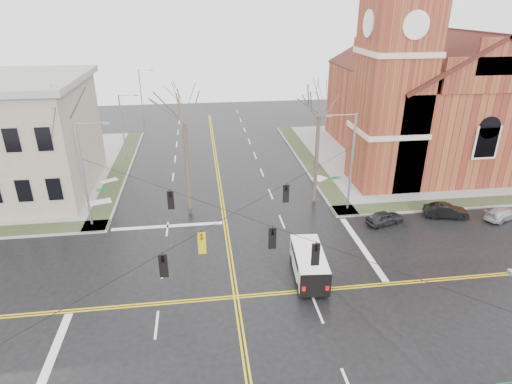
{
  "coord_description": "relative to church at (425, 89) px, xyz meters",
  "views": [
    {
      "loc": [
        -1.78,
        -22.89,
        17.8
      ],
      "look_at": [
        2.14,
        6.0,
        4.81
      ],
      "focal_mm": 30.0,
      "sensor_mm": 36.0,
      "label": 1
    }
  ],
  "objects": [
    {
      "name": "parked_car_a",
      "position": [
        -10.96,
        -16.36,
        -7.85
      ],
      "size": [
        3.69,
        2.32,
        1.17
      ],
      "primitive_type": "imported",
      "rotation": [
        0.0,
        0.0,
        1.86
      ],
      "color": "black",
      "rests_on": "ground"
    },
    {
      "name": "road_markings",
      "position": [
        -24.76,
        -24.78,
        -8.43
      ],
      "size": [
        100.0,
        100.0,
        0.01
      ],
      "color": "gold",
      "rests_on": "ground"
    },
    {
      "name": "church",
      "position": [
        0.0,
        0.0,
        0.0
      ],
      "size": [
        24.28,
        27.48,
        27.5
      ],
      "color": "maroon",
      "rests_on": "ground"
    },
    {
      "name": "parked_car_b",
      "position": [
        -4.97,
        -15.9,
        -7.81
      ],
      "size": [
        3.97,
        2.15,
        1.24
      ],
      "primitive_type": "imported",
      "rotation": [
        0.0,
        0.0,
        1.34
      ],
      "color": "black",
      "rests_on": "ground"
    },
    {
      "name": "traffic_signals",
      "position": [
        -24.76,
        -25.45,
        -2.98
      ],
      "size": [
        8.21,
        8.26,
        1.3
      ],
      "color": "black",
      "rests_on": "ground"
    },
    {
      "name": "sidewalks",
      "position": [
        -24.76,
        -24.78,
        -8.36
      ],
      "size": [
        80.0,
        80.0,
        0.17
      ],
      "color": "gray",
      "rests_on": "ground"
    },
    {
      "name": "ground",
      "position": [
        -24.76,
        -24.78,
        -8.43
      ],
      "size": [
        120.0,
        120.0,
        0.0
      ],
      "primitive_type": "plane",
      "color": "black",
      "rests_on": "ground"
    },
    {
      "name": "parked_car_c",
      "position": [
        -0.16,
        -16.9,
        -7.9
      ],
      "size": [
        4.0,
        2.75,
        1.07
      ],
      "primitive_type": "imported",
      "rotation": [
        0.0,
        0.0,
        1.94
      ],
      "color": "#BBBBBE",
      "rests_on": "ground"
    },
    {
      "name": "signal_pole_nw",
      "position": [
        -36.09,
        -13.28,
        -3.48
      ],
      "size": [
        2.75,
        0.22,
        9.0
      ],
      "color": "gray",
      "rests_on": "ground"
    },
    {
      "name": "tree_nw_near",
      "position": [
        -27.81,
        -12.03,
        0.54
      ],
      "size": [
        4.0,
        4.0,
        12.41
      ],
      "color": "#3E3427",
      "rests_on": "ground"
    },
    {
      "name": "span_wires",
      "position": [
        -24.76,
        -24.78,
        -2.23
      ],
      "size": [
        23.02,
        23.02,
        0.03
      ],
      "color": "black",
      "rests_on": "ground"
    },
    {
      "name": "cargo_van",
      "position": [
        -19.49,
        -23.03,
        -7.25
      ],
      "size": [
        2.47,
        5.42,
        2.0
      ],
      "rotation": [
        0.0,
        0.0,
        -0.08
      ],
      "color": "white",
      "rests_on": "ground"
    },
    {
      "name": "streetlight_north_b",
      "position": [
        -35.42,
        23.22,
        -3.97
      ],
      "size": [
        2.3,
        0.2,
        8.0
      ],
      "color": "gray",
      "rests_on": "ground"
    },
    {
      "name": "signal_pole_ne",
      "position": [
        -13.44,
        -13.28,
        -3.48
      ],
      "size": [
        2.75,
        0.22,
        9.0
      ],
      "color": "gray",
      "rests_on": "ground"
    },
    {
      "name": "streetlight_north_a",
      "position": [
        -35.42,
        3.22,
        -3.97
      ],
      "size": [
        2.3,
        0.2,
        8.0
      ],
      "color": "gray",
      "rests_on": "ground"
    },
    {
      "name": "tree_nw_far",
      "position": [
        -38.25,
        -10.72,
        0.36
      ],
      "size": [
        4.0,
        4.0,
        12.16
      ],
      "color": "#3E3427",
      "rests_on": "ground"
    },
    {
      "name": "tree_ne",
      "position": [
        -15.9,
        -11.12,
        0.59
      ],
      "size": [
        4.0,
        4.0,
        12.48
      ],
      "color": "#3E3427",
      "rests_on": "ground"
    }
  ]
}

